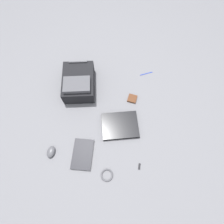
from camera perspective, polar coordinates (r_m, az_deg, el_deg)
ground_plane at (r=1.74m, az=-1.66°, el=-1.45°), size 4.02×4.02×0.00m
backpack at (r=1.84m, az=-10.49°, el=9.15°), size 0.40×0.46×0.20m
laptop at (r=1.69m, az=2.56°, el=-4.23°), size 0.40×0.36×0.03m
book_blue at (r=1.65m, az=-9.27°, el=-13.01°), size 0.21×0.29×0.02m
computer_mouse at (r=1.71m, az=-18.75°, el=-11.84°), size 0.07×0.11×0.04m
cable_coil at (r=1.61m, az=-1.62°, el=-19.32°), size 0.11×0.11×0.01m
pen_black at (r=2.00m, az=10.80°, el=11.89°), size 0.13×0.08×0.01m
earbud_pouch at (r=1.82m, az=6.43°, el=4.24°), size 0.09×0.09×0.02m
usb_stick at (r=1.64m, az=8.67°, el=-16.65°), size 0.02×0.05×0.01m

